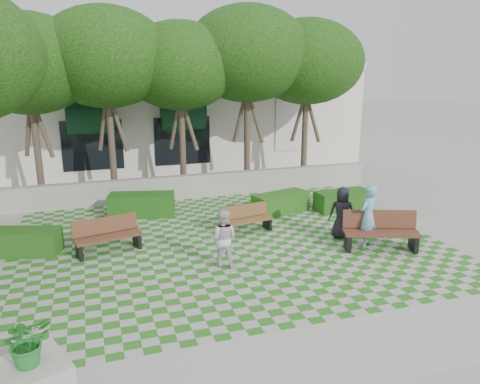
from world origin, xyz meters
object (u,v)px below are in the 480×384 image
object	(u,v)px
hedge_west	(22,242)
person_white	(223,238)
hedge_midright	(281,203)
hedge_midleft	(142,205)
bench_mid	(246,219)
hedge_east	(343,200)
person_blue	(368,216)
bench_west	(108,236)
planter_front	(32,379)
bench_east	(381,232)
person_dark	(342,213)

from	to	relation	value
hedge_west	person_white	world-z (taller)	person_white
hedge_midright	hedge_midleft	distance (m)	4.81
bench_mid	hedge_east	bearing A→B (deg)	5.74
hedge_midleft	person_blue	distance (m)	7.56
bench_west	hedge_east	world-z (taller)	bench_west
bench_west	hedge_midleft	bearing A→B (deg)	53.08
person_white	bench_mid	bearing A→B (deg)	-94.55
planter_front	person_blue	distance (m)	9.48
bench_east	hedge_midright	size ratio (longest dim) A/B	1.08
bench_west	person_blue	xyz separation A→B (m)	(7.06, -1.87, 0.45)
bench_east	planter_front	size ratio (longest dim) A/B	1.30
bench_west	person_white	world-z (taller)	person_white
person_blue	bench_east	bearing A→B (deg)	103.23
person_white	person_dark	bearing A→B (deg)	-139.92
hedge_west	person_blue	world-z (taller)	person_blue
bench_mid	hedge_west	xyz separation A→B (m)	(-6.41, 0.24, -0.06)
hedge_west	hedge_midright	bearing A→B (deg)	8.68
hedge_midright	bench_mid	bearing A→B (deg)	-139.86
hedge_east	hedge_midright	world-z (taller)	hedge_midright
bench_mid	hedge_east	xyz separation A→B (m)	(4.01, 1.11, -0.06)
bench_west	bench_mid	bearing A→B (deg)	-9.44
person_dark	hedge_midleft	bearing A→B (deg)	-13.17
hedge_west	person_dark	xyz separation A→B (m)	(8.96, -1.58, 0.44)
person_blue	person_dark	bearing A→B (deg)	-93.21
hedge_midleft	planter_front	bearing A→B (deg)	-105.67
hedge_midleft	bench_east	bearing A→B (deg)	-40.45
bench_mid	hedge_midright	xyz separation A→B (m)	(1.77, 1.49, -0.06)
hedge_west	hedge_east	bearing A→B (deg)	4.78
hedge_midleft	person_white	xyz separation A→B (m)	(1.52, -4.87, 0.37)
bench_mid	person_blue	world-z (taller)	person_blue
hedge_midleft	hedge_west	xyz separation A→B (m)	(-3.51, -2.41, -0.04)
bench_mid	planter_front	xyz separation A→B (m)	(-5.50, -6.60, 0.27)
bench_west	hedge_east	distance (m)	8.31
planter_front	person_blue	xyz separation A→B (m)	(8.39, 4.41, 0.23)
hedge_east	bench_east	bearing A→B (deg)	-103.76
hedge_east	hedge_midright	xyz separation A→B (m)	(-2.24, 0.38, 0.00)
hedge_west	person_white	xyz separation A→B (m)	(5.02, -2.46, 0.41)
bench_west	person_dark	distance (m)	6.81
hedge_midleft	person_white	bearing A→B (deg)	-72.68
bench_west	person_blue	world-z (taller)	person_blue
person_white	hedge_midleft	bearing A→B (deg)	-45.20
person_white	hedge_west	bearing A→B (deg)	1.41
bench_east	bench_mid	world-z (taller)	bench_east
bench_mid	hedge_midleft	size ratio (longest dim) A/B	0.76
bench_west	planter_front	bearing A→B (deg)	-115.64
bench_mid	hedge_west	world-z (taller)	bench_mid
bench_east	hedge_east	size ratio (longest dim) A/B	1.10
hedge_east	person_blue	world-z (taller)	person_blue
person_blue	person_white	size ratio (longest dim) A/B	1.20
hedge_midright	hedge_west	world-z (taller)	hedge_midright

